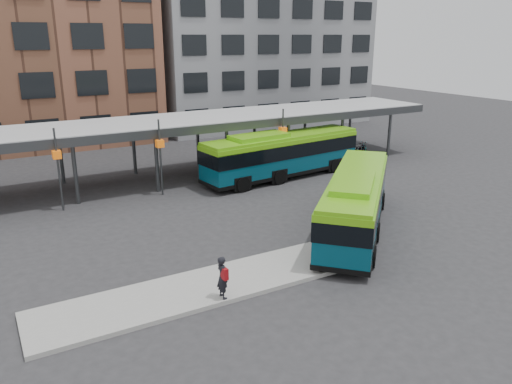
# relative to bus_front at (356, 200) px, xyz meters

# --- Properties ---
(ground) EXTENTS (120.00, 120.00, 0.00)m
(ground) POSITION_rel_bus_front_xyz_m (-3.51, 1.09, -1.68)
(ground) COLOR #28282B
(ground) RESTS_ON ground
(boarding_island) EXTENTS (14.00, 3.00, 0.18)m
(boarding_island) POSITION_rel_bus_front_xyz_m (-9.01, -1.91, -1.59)
(boarding_island) COLOR gray
(boarding_island) RESTS_ON ground
(canopy) EXTENTS (40.00, 6.53, 4.80)m
(canopy) POSITION_rel_bus_front_xyz_m (-3.57, 13.96, 2.23)
(canopy) COLOR #999B9E
(canopy) RESTS_ON ground
(building_grey) EXTENTS (24.00, 14.00, 20.00)m
(building_grey) POSITION_rel_bus_front_xyz_m (12.49, 33.09, 8.32)
(building_grey) COLOR slate
(building_grey) RESTS_ON ground
(bus_front) EXTENTS (10.15, 9.88, 3.22)m
(bus_front) POSITION_rel_bus_front_xyz_m (0.00, 0.00, 0.00)
(bus_front) COLOR #073E50
(bus_front) RESTS_ON ground
(bus_rear) EXTENTS (12.33, 3.88, 3.34)m
(bus_rear) POSITION_rel_bus_front_xyz_m (2.18, 10.42, 0.06)
(bus_rear) COLOR #073E50
(bus_rear) RESTS_ON ground
(pedestrian) EXTENTS (0.42, 0.65, 1.68)m
(pedestrian) POSITION_rel_bus_front_xyz_m (-9.06, -3.12, -0.65)
(pedestrian) COLOR black
(pedestrian) RESTS_ON boarding_island
(bike_rack) EXTENTS (6.70, 1.70, 1.03)m
(bike_rack) POSITION_rel_bus_front_xyz_m (9.98, 13.05, -1.20)
(bike_rack) COLOR slate
(bike_rack) RESTS_ON ground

